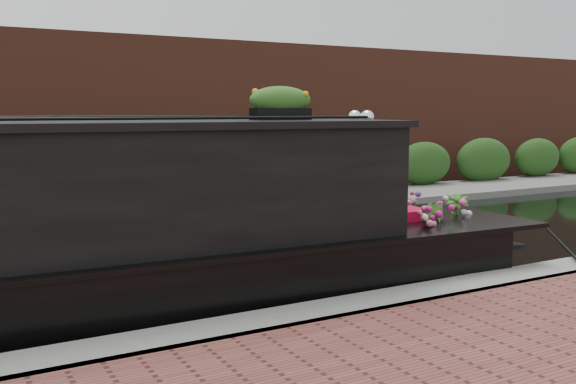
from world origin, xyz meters
TOP-DOWN VIEW (x-y plane):
  - ground at (0.00, 0.00)m, footprint 80.00×80.00m
  - near_bank_coping at (0.00, -3.30)m, footprint 40.00×0.60m
  - far_bank_path at (0.00, 4.20)m, footprint 40.00×2.40m
  - far_hedge at (0.00, 5.10)m, footprint 40.00×1.10m
  - far_brick_wall at (0.00, 7.20)m, footprint 40.00×1.00m
  - narrowboat at (-2.43, -1.76)m, footprint 11.64×2.59m
  - rope_fender at (3.79, -1.77)m, footprint 0.33×0.35m

SIDE VIEW (x-z plane):
  - ground at x=0.00m, z-range 0.00..0.00m
  - near_bank_coping at x=0.00m, z-range -0.25..0.25m
  - far_bank_path at x=0.00m, z-range -0.17..0.17m
  - far_hedge at x=0.00m, z-range -1.40..1.40m
  - far_brick_wall at x=0.00m, z-range -4.00..4.00m
  - rope_fender at x=3.79m, z-range 0.00..0.33m
  - narrowboat at x=-2.43m, z-range -0.55..2.16m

